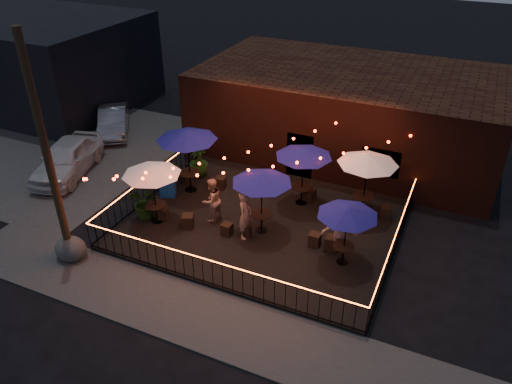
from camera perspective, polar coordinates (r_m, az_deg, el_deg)
ground at (r=17.97m, az=-1.81°, el=-7.16°), size 110.00×110.00×0.00m
patio at (r=19.38m, az=0.77°, el=-3.65°), size 10.00×8.00×0.15m
sidewalk at (r=15.84m, az=-7.11°, el=-13.68°), size 18.00×2.50×0.05m
parking_lot at (r=27.13m, az=-21.35°, el=4.66°), size 11.00×12.00×0.02m
brick_building at (r=24.96m, az=10.45°, el=9.12°), size 14.00×8.00×4.00m
background_building at (r=33.67m, az=-23.88°, el=13.68°), size 12.00×9.00×5.00m
utility_pole at (r=16.99m, az=-22.75°, el=3.76°), size 0.26×0.26×8.00m
fence_front at (r=16.19m, az=-4.99°, el=-9.28°), size 10.00×0.04×1.04m
fence_left at (r=21.25m, az=-11.66°, el=0.90°), size 0.04×8.00×1.04m
fence_right at (r=18.02m, az=15.58°, el=-5.72°), size 0.04×8.00×1.04m
festoon_lights at (r=18.25m, az=-2.46°, el=2.93°), size 10.02×8.72×1.32m
cafe_table_0 at (r=18.65m, az=-11.88°, el=2.36°), size 2.27×2.27×2.42m
cafe_table_1 at (r=20.42m, az=-7.92°, el=6.37°), size 3.13×3.13×2.77m
cafe_table_2 at (r=17.70m, az=0.67°, el=1.49°), size 2.34×2.34×2.44m
cafe_table_3 at (r=19.49m, az=5.48°, el=4.46°), size 2.38×2.38×2.50m
cafe_table_4 at (r=16.45m, az=10.45°, el=-2.28°), size 2.39×2.39×2.26m
cafe_table_5 at (r=19.21m, az=12.69°, el=3.57°), size 2.73×2.73×2.56m
bistro_chair_0 at (r=19.76m, az=-10.59°, el=-2.47°), size 0.49×0.49×0.45m
bistro_chair_1 at (r=19.14m, az=-7.80°, el=-3.29°), size 0.57×0.57×0.51m
bistro_chair_2 at (r=22.16m, az=-8.25°, el=1.74°), size 0.41×0.41×0.46m
bistro_chair_3 at (r=21.51m, az=-4.09°, el=1.09°), size 0.47×0.47×0.49m
bistro_chair_4 at (r=18.62m, az=-3.34°, el=-4.24°), size 0.39×0.39×0.44m
bistro_chair_5 at (r=18.51m, az=-1.16°, el=-4.48°), size 0.41×0.41×0.41m
bistro_chair_6 at (r=20.98m, az=1.50°, el=0.34°), size 0.48×0.48×0.50m
bistro_chair_7 at (r=20.67m, az=6.12°, el=-0.33°), size 0.53×0.53×0.51m
bistro_chair_8 at (r=18.17m, az=6.74°, el=-5.38°), size 0.41×0.41×0.48m
bistro_chair_9 at (r=18.03m, az=8.60°, el=-5.78°), size 0.47×0.47×0.51m
bistro_chair_10 at (r=20.12m, az=8.93°, el=-1.70°), size 0.38×0.38×0.40m
bistro_chair_11 at (r=20.15m, az=14.53°, el=-2.19°), size 0.55×0.55×0.50m
patron_a at (r=18.05m, az=-1.25°, el=-2.68°), size 0.46×0.69×1.88m
patron_b at (r=19.08m, az=-5.07°, el=-0.93°), size 0.95×1.06×1.79m
patron_c at (r=17.56m, az=9.58°, el=-4.10°), size 1.43×1.09×1.96m
potted_shrub_a at (r=19.75m, az=-12.48°, el=-1.20°), size 1.31×1.17×1.33m
potted_shrub_b at (r=21.21m, az=-9.86°, el=1.73°), size 0.96×0.86×1.47m
potted_shrub_c at (r=22.32m, az=-6.62°, el=3.61°), size 1.00×1.00×1.50m
cooler at (r=21.10m, az=-10.06°, el=0.60°), size 0.77×0.67×0.85m
boulder at (r=18.74m, az=-20.40°, el=-6.11°), size 1.02×0.87×0.79m
car_white at (r=24.18m, az=-20.78°, el=3.63°), size 3.08×4.94×1.57m
car_silver at (r=27.84m, az=-16.00°, el=7.80°), size 3.49×4.14×1.34m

